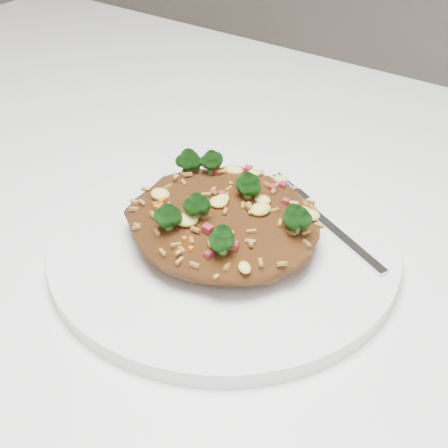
{
  "coord_description": "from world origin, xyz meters",
  "views": [
    {
      "loc": [
        0.33,
        -0.37,
        1.08
      ],
      "look_at": [
        0.1,
        -0.03,
        0.78
      ],
      "focal_mm": 50.0,
      "sensor_mm": 36.0,
      "label": 1
    }
  ],
  "objects_px": {
    "dining_table": "(168,269)",
    "fried_rice": "(224,213)",
    "fork": "(327,224)",
    "plate": "(224,245)"
  },
  "relations": [
    {
      "from": "dining_table",
      "to": "plate",
      "type": "relative_size",
      "value": 4.15
    },
    {
      "from": "fork",
      "to": "plate",
      "type": "bearing_deg",
      "value": -108.07
    },
    {
      "from": "plate",
      "to": "fork",
      "type": "distance_m",
      "value": 0.09
    },
    {
      "from": "plate",
      "to": "fork",
      "type": "xyz_separation_m",
      "value": [
        0.06,
        0.06,
        0.01
      ]
    },
    {
      "from": "fried_rice",
      "to": "fork",
      "type": "height_order",
      "value": "fried_rice"
    },
    {
      "from": "plate",
      "to": "fried_rice",
      "type": "xyz_separation_m",
      "value": [
        -0.0,
        -0.0,
        0.03
      ]
    },
    {
      "from": "dining_table",
      "to": "fried_rice",
      "type": "distance_m",
      "value": 0.17
    },
    {
      "from": "dining_table",
      "to": "fork",
      "type": "bearing_deg",
      "value": 11.04
    },
    {
      "from": "dining_table",
      "to": "fork",
      "type": "relative_size",
      "value": 7.86
    },
    {
      "from": "plate",
      "to": "dining_table",
      "type": "bearing_deg",
      "value": 160.34
    }
  ]
}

